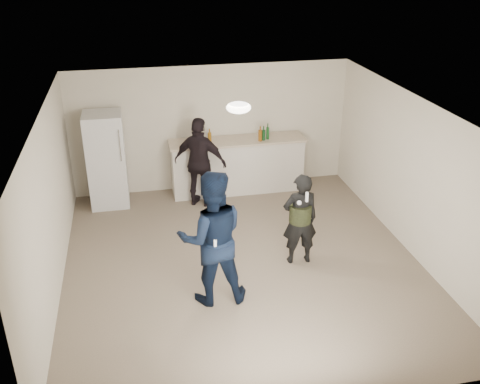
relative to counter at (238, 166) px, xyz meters
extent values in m
plane|color=#6B5B4C|center=(-0.46, -2.67, -0.53)|extent=(6.00, 6.00, 0.00)
plane|color=silver|center=(-0.46, -2.67, 1.98)|extent=(6.00, 6.00, 0.00)
plane|color=beige|center=(-0.46, 0.33, 0.72)|extent=(6.00, 0.00, 6.00)
plane|color=beige|center=(-0.46, -5.67, 0.72)|extent=(6.00, 0.00, 6.00)
plane|color=beige|center=(-3.21, -2.67, 0.72)|extent=(0.00, 6.00, 6.00)
plane|color=beige|center=(2.29, -2.67, 0.72)|extent=(0.00, 6.00, 6.00)
cube|color=beige|center=(0.00, 0.00, 0.00)|extent=(2.60, 0.56, 1.05)
cube|color=beige|center=(0.00, 0.00, 0.55)|extent=(2.68, 0.64, 0.04)
cube|color=silver|center=(-2.52, -0.07, 0.38)|extent=(0.70, 0.70, 1.80)
cylinder|color=silver|center=(-2.24, -0.44, 0.78)|extent=(0.02, 0.02, 0.60)
ellipsoid|color=white|center=(-0.46, -2.37, 1.93)|extent=(0.36, 0.36, 0.16)
cylinder|color=#BABABF|center=(-0.67, -0.15, 0.65)|extent=(0.08, 0.08, 0.17)
imported|color=#0E1D3A|center=(-1.06, -3.47, 0.45)|extent=(0.97, 0.77, 1.96)
imported|color=black|center=(0.41, -2.79, 0.22)|extent=(0.56, 0.37, 1.50)
cylinder|color=#2A3417|center=(0.41, -2.79, 0.32)|extent=(0.34, 0.34, 0.28)
imported|color=black|center=(-0.81, -0.48, 0.34)|extent=(1.09, 0.84, 1.73)
cube|color=white|center=(-1.06, -3.75, 0.53)|extent=(0.04, 0.04, 0.15)
sphere|color=white|center=(-0.94, -3.72, 0.45)|extent=(0.07, 0.07, 0.07)
cube|color=white|center=(0.41, -3.04, 0.72)|extent=(0.04, 0.04, 0.15)
sphere|color=silver|center=(0.31, -3.01, 0.62)|extent=(0.07, 0.07, 0.07)
cylinder|color=#144819|center=(0.59, -0.08, 0.68)|extent=(0.06, 0.06, 0.24)
cylinder|color=brown|center=(0.42, -0.16, 0.67)|extent=(0.08, 0.08, 0.22)
cylinder|color=silver|center=(-0.57, 0.08, 0.65)|extent=(0.07, 0.07, 0.17)
cylinder|color=#976015|center=(-0.57, -0.12, 0.68)|extent=(0.07, 0.07, 0.22)
cylinder|color=#113C1A|center=(0.49, -0.12, 0.67)|extent=(0.07, 0.07, 0.20)
camera|label=1|loc=(-1.96, -9.68, 4.12)|focal=40.00mm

